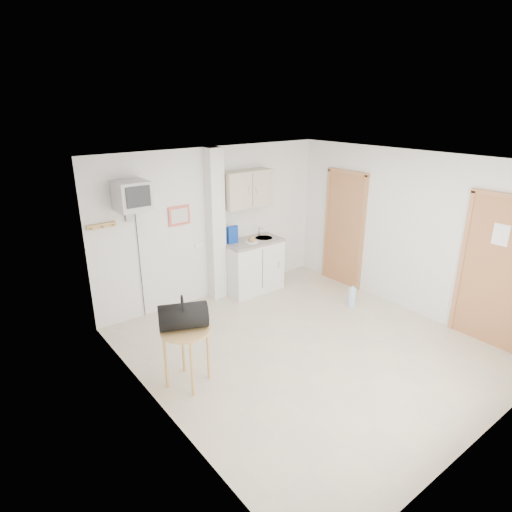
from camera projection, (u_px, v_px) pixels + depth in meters
ground at (307, 348)px, 5.82m from camera, size 4.50×4.50×0.00m
room_envelope at (320, 235)px, 5.50m from camera, size 4.24×4.54×2.55m
kitchenette at (251, 246)px, 7.36m from camera, size 1.03×0.58×2.10m
crt_television at (132, 197)px, 5.83m from camera, size 0.44×0.45×2.15m
round_table at (186, 337)px, 4.89m from camera, size 0.58×0.58×0.73m
duffel_bag at (183, 316)px, 4.82m from camera, size 0.62×0.49×0.41m
water_bottle at (352, 297)px, 6.95m from camera, size 0.12×0.12×0.35m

